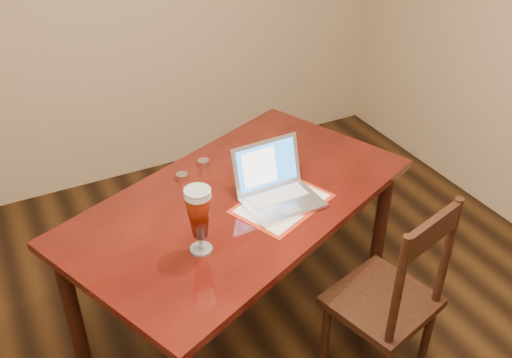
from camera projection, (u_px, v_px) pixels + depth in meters
room_shell at (283, 84)px, 1.64m from camera, size 4.51×5.01×2.71m
dining_table at (240, 213)px, 2.84m from camera, size 1.98×1.57×1.13m
dining_chair at (389, 300)px, 2.66m from camera, size 0.55×0.53×1.06m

